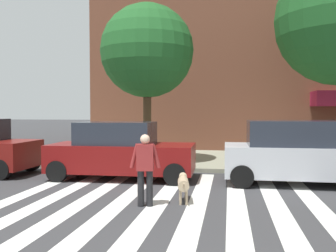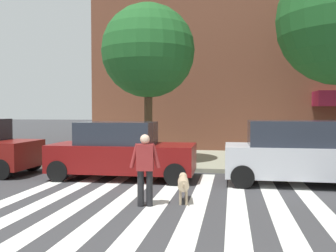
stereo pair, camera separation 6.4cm
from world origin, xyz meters
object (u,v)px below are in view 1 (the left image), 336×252
Objects in this scene: parked_car_third_in_line at (300,153)px; pedestrian_dog_walker at (145,166)px; street_tree_nearest at (147,51)px; dog_on_leash at (183,183)px; parked_car_behind_first at (121,151)px.

parked_car_third_in_line reaches higher than pedestrian_dog_walker.
dog_on_leash is (2.14, -5.50, -4.08)m from street_tree_nearest.
parked_car_third_in_line is (5.50, 0.00, 0.06)m from parked_car_behind_first.
street_tree_nearest is at bearing 151.48° from parked_car_third_in_line.
pedestrian_dog_walker is 1.58× the size of dog_on_leash.
dog_on_leash is (2.36, -2.63, -0.43)m from parked_car_behind_first.
parked_car_third_in_line is 5.05m from pedestrian_dog_walker.
pedestrian_dog_walker is 1.08m from dog_on_leash.
street_tree_nearest is 7.15m from pedestrian_dog_walker.
pedestrian_dog_walker is at bearing -141.34° from parked_car_third_in_line.
parked_car_third_in_line is 7.01m from street_tree_nearest.
street_tree_nearest is at bearing 85.79° from parked_car_behind_first.
dog_on_leash is at bearing 33.44° from pedestrian_dog_walker.
street_tree_nearest is 7.17m from dog_on_leash.
street_tree_nearest reaches higher than dog_on_leash.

